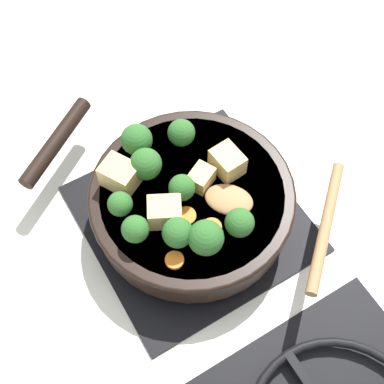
# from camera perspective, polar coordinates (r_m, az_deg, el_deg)

# --- Properties ---
(ground_plane) EXTENTS (2.40, 2.40, 0.00)m
(ground_plane) POSITION_cam_1_polar(r_m,az_deg,el_deg) (0.82, 0.00, -2.87)
(ground_plane) COLOR silver
(front_burner_grate) EXTENTS (0.31, 0.31, 0.03)m
(front_burner_grate) POSITION_cam_1_polar(r_m,az_deg,el_deg) (0.81, 0.00, -2.48)
(front_burner_grate) COLOR black
(front_burner_grate) RESTS_ON ground_plane
(skillet_pan) EXTENTS (0.35, 0.39, 0.06)m
(skillet_pan) POSITION_cam_1_polar(r_m,az_deg,el_deg) (0.77, -0.17, -0.84)
(skillet_pan) COLOR black
(skillet_pan) RESTS_ON front_burner_grate
(wooden_spoon) EXTENTS (0.21, 0.22, 0.02)m
(wooden_spoon) POSITION_cam_1_polar(r_m,az_deg,el_deg) (0.74, 9.33, -2.26)
(wooden_spoon) COLOR #A87A4C
(wooden_spoon) RESTS_ON skillet_pan
(tofu_cube_center_large) EXTENTS (0.06, 0.06, 0.04)m
(tofu_cube_center_large) POSITION_cam_1_polar(r_m,az_deg,el_deg) (0.75, -7.69, 1.81)
(tofu_cube_center_large) COLOR #DBB770
(tofu_cube_center_large) RESTS_ON skillet_pan
(tofu_cube_near_handle) EXTENTS (0.04, 0.05, 0.04)m
(tofu_cube_near_handle) POSITION_cam_1_polar(r_m,az_deg,el_deg) (0.76, 3.79, 3.21)
(tofu_cube_near_handle) COLOR #DBB770
(tofu_cube_near_handle) RESTS_ON skillet_pan
(tofu_cube_east_chunk) EXTENTS (0.06, 0.05, 0.04)m
(tofu_cube_east_chunk) POSITION_cam_1_polar(r_m,az_deg,el_deg) (0.72, -2.92, -2.15)
(tofu_cube_east_chunk) COLOR #DBB770
(tofu_cube_east_chunk) RESTS_ON skillet_pan
(tofu_cube_west_chunk) EXTENTS (0.04, 0.04, 0.03)m
(tofu_cube_west_chunk) POSITION_cam_1_polar(r_m,az_deg,el_deg) (0.75, 0.99, 1.50)
(tofu_cube_west_chunk) COLOR #DBB770
(tofu_cube_west_chunk) RESTS_ON skillet_pan
(broccoli_floret_near_spoon) EXTENTS (0.04, 0.04, 0.04)m
(broccoli_floret_near_spoon) POSITION_cam_1_polar(r_m,az_deg,el_deg) (0.70, -6.07, -3.98)
(broccoli_floret_near_spoon) COLOR #709956
(broccoli_floret_near_spoon) RESTS_ON skillet_pan
(broccoli_floret_center_top) EXTENTS (0.05, 0.05, 0.05)m
(broccoli_floret_center_top) POSITION_cam_1_polar(r_m,az_deg,el_deg) (0.69, 1.49, -4.91)
(broccoli_floret_center_top) COLOR #709956
(broccoli_floret_center_top) RESTS_ON skillet_pan
(broccoli_floret_east_rim) EXTENTS (0.04, 0.04, 0.04)m
(broccoli_floret_east_rim) POSITION_cam_1_polar(r_m,az_deg,el_deg) (0.73, -1.14, 0.52)
(broccoli_floret_east_rim) COLOR #709956
(broccoli_floret_east_rim) RESTS_ON skillet_pan
(broccoli_floret_west_rim) EXTENTS (0.04, 0.04, 0.05)m
(broccoli_floret_west_rim) POSITION_cam_1_polar(r_m,az_deg,el_deg) (0.69, -1.54, -4.37)
(broccoli_floret_west_rim) COLOR #709956
(broccoli_floret_west_rim) RESTS_ON skillet_pan
(broccoli_floret_north_edge) EXTENTS (0.05, 0.05, 0.05)m
(broccoli_floret_north_edge) POSITION_cam_1_polar(r_m,az_deg,el_deg) (0.75, -4.96, 2.97)
(broccoli_floret_north_edge) COLOR #709956
(broccoli_floret_north_edge) RESTS_ON skillet_pan
(broccoli_floret_south_cluster) EXTENTS (0.04, 0.04, 0.05)m
(broccoli_floret_south_cluster) POSITION_cam_1_polar(r_m,az_deg,el_deg) (0.78, -1.15, 6.32)
(broccoli_floret_south_cluster) COLOR #709956
(broccoli_floret_south_cluster) RESTS_ON skillet_pan
(broccoli_floret_mid_floret) EXTENTS (0.03, 0.03, 0.04)m
(broccoli_floret_mid_floret) POSITION_cam_1_polar(r_m,az_deg,el_deg) (0.72, -7.68, -1.31)
(broccoli_floret_mid_floret) COLOR #709956
(broccoli_floret_mid_floret) RESTS_ON skillet_pan
(broccoli_floret_small_inner) EXTENTS (0.05, 0.05, 0.05)m
(broccoli_floret_small_inner) POSITION_cam_1_polar(r_m,az_deg,el_deg) (0.77, -5.93, 5.56)
(broccoli_floret_small_inner) COLOR #709956
(broccoli_floret_small_inner) RESTS_ON skillet_pan
(broccoli_floret_tall_stem) EXTENTS (0.04, 0.04, 0.05)m
(broccoli_floret_tall_stem) POSITION_cam_1_polar(r_m,az_deg,el_deg) (0.70, 5.09, -3.30)
(broccoli_floret_tall_stem) COLOR #709956
(broccoli_floret_tall_stem) RESTS_ON skillet_pan
(carrot_slice_orange_thin) EXTENTS (0.03, 0.03, 0.01)m
(carrot_slice_orange_thin) POSITION_cam_1_polar(r_m,az_deg,el_deg) (0.73, -0.65, -2.58)
(carrot_slice_orange_thin) COLOR orange
(carrot_slice_orange_thin) RESTS_ON skillet_pan
(carrot_slice_near_center) EXTENTS (0.03, 0.03, 0.01)m
(carrot_slice_near_center) POSITION_cam_1_polar(r_m,az_deg,el_deg) (0.72, 2.12, -3.78)
(carrot_slice_near_center) COLOR orange
(carrot_slice_near_center) RESTS_ON skillet_pan
(carrot_slice_edge_slice) EXTENTS (0.03, 0.03, 0.01)m
(carrot_slice_edge_slice) POSITION_cam_1_polar(r_m,az_deg,el_deg) (0.70, -1.88, -7.28)
(carrot_slice_edge_slice) COLOR orange
(carrot_slice_edge_slice) RESTS_ON skillet_pan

